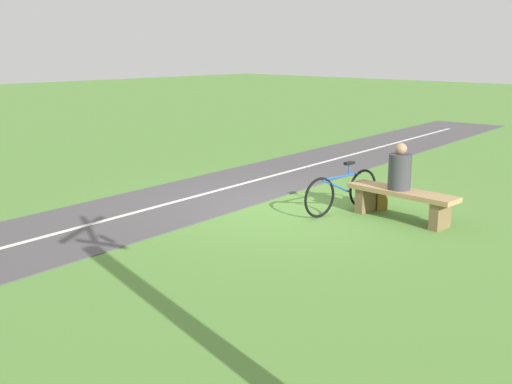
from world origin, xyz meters
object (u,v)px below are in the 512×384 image
(person_seated, at_px, (400,170))
(bicycle, at_px, (342,192))
(backpack, at_px, (380,196))
(bench, at_px, (402,199))

(person_seated, xyz_separation_m, bicycle, (0.93, 0.28, -0.47))
(bicycle, distance_m, backpack, 0.77)
(backpack, bearing_deg, person_seated, 146.32)
(person_seated, distance_m, bicycle, 1.08)
(bench, distance_m, bicycle, 1.03)
(bicycle, bearing_deg, person_seated, 114.90)
(person_seated, height_order, bicycle, person_seated)
(person_seated, height_order, backpack, person_seated)
(person_seated, xyz_separation_m, backpack, (0.59, -0.40, -0.62))
(bench, bearing_deg, person_seated, 0.00)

